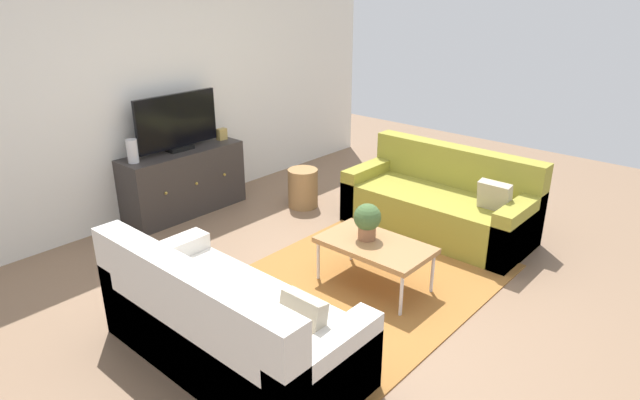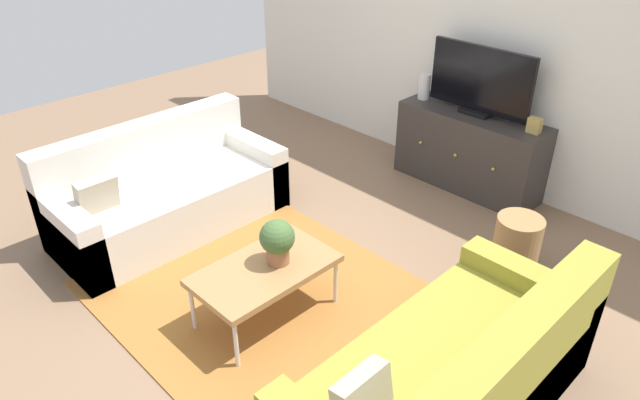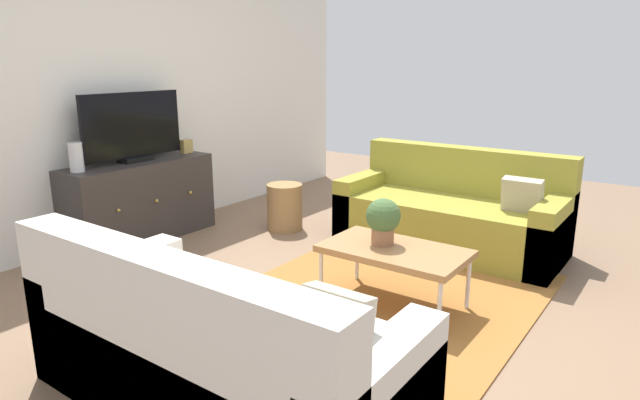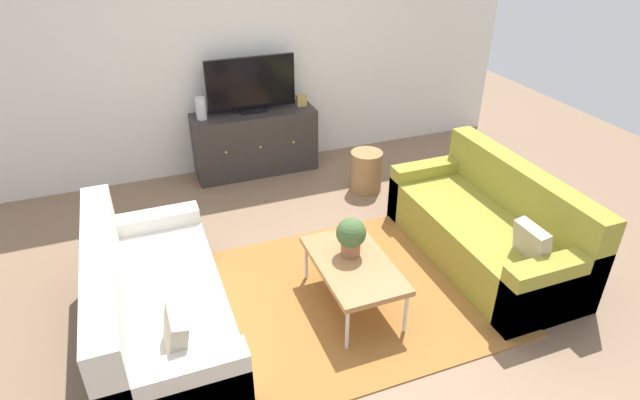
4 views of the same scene
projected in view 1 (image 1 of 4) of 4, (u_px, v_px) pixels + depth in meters
The scene contains 12 objects.
ground_plane at pixel (346, 278), 4.77m from camera, with size 10.00×10.00×0.00m, color #84664C.
wall_back at pixel (163, 88), 5.83m from camera, with size 6.40×0.12×2.70m, color silver.
area_rug at pixel (360, 283), 4.67m from camera, with size 2.50×1.90×0.01m, color #9E662D.
couch_left_side at pixel (223, 329), 3.60m from camera, with size 0.85×1.86×0.84m.
couch_right_side at pixel (442, 204), 5.60m from camera, with size 0.85×1.86×0.84m.
coffee_table at pixel (375, 246), 4.51m from camera, with size 0.54×0.93×0.41m.
potted_plant at pixel (367, 220), 4.51m from camera, with size 0.23×0.23×0.31m.
tv_console at pixel (184, 182), 6.00m from camera, with size 1.37×0.47×0.72m.
flat_screen_tv at pixel (177, 123), 5.76m from camera, with size 0.97×0.16×0.61m.
glass_vase at pixel (132, 151), 5.43m from camera, with size 0.11×0.11×0.24m, color silver.
mantel_clock at pixel (222, 134), 6.23m from camera, with size 0.11×0.07×0.13m, color tan.
wicker_basket at pixel (303, 188), 6.21m from camera, with size 0.34×0.34×0.44m, color #9E7547.
Camera 1 is at (-3.27, -2.58, 2.42)m, focal length 30.60 mm.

